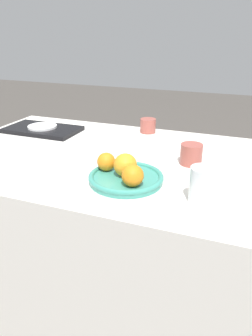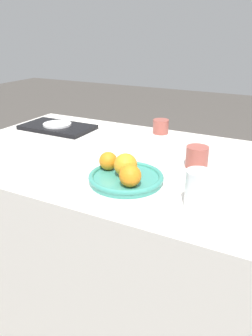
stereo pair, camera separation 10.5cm
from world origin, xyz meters
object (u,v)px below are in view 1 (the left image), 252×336
Objects in this scene: side_plate at (42,127)px; cup_1 at (191,154)px; fruit_platter at (126,178)px; water_glass at (202,185)px; orange_1 at (133,176)px; cup_0 at (148,126)px; orange_2 at (107,162)px; serving_tray at (43,130)px; orange_0 at (125,165)px.

side_plate is 0.77m from cup_1.
water_glass is at bearing -11.24° from fruit_platter.
cup_0 is (-0.15, 0.62, -0.02)m from orange_1.
cup_1 is (0.76, -0.16, 0.01)m from side_plate.
orange_2 reaches higher than fruit_platter.
cup_1 is at bearing -11.71° from side_plate.
fruit_platter is at bearing 168.76° from water_glass.
serving_tray is at bearing 0.00° from side_plate.
cup_0 is (-0.10, 0.56, 0.02)m from fruit_platter.
fruit_platter is 1.76× the size of side_plate.
serving_tray is (-0.51, 0.36, -0.04)m from orange_2.
cup_1 reaches higher than side_plate.
orange_1 is 0.21m from water_glass.
orange_0 is at bearing 167.71° from water_glass.
serving_tray is 4.40× the size of cup_1.
cup_0 reaches higher than side_plate.
orange_1 is at bearing -113.37° from cup_1.
orange_2 is 0.32m from cup_1.
fruit_platter reaches higher than serving_tray.
orange_2 is 0.77× the size of cup_1.
cup_0 is (-0.36, 0.61, -0.02)m from water_glass.
fruit_platter is 0.08m from orange_1.
orange_1 is 0.85× the size of cup_1.
orange_0 is 0.95× the size of cup_1.
orange_2 reaches higher than side_plate.
orange_1 is 0.77m from side_plate.
cup_0 is at bearing 120.20° from water_glass.
orange_1 is at bearing -52.03° from orange_0.
orange_2 is (-0.07, 0.02, -0.01)m from orange_0.
orange_1 is 0.19× the size of serving_tray.
serving_tray is at bearing 144.92° from orange_1.
orange_0 is 0.26m from water_glass.
cup_1 is (0.76, -0.16, 0.03)m from serving_tray.
orange_0 is 0.70m from serving_tray.
water_glass is (0.26, -0.06, -0.00)m from orange_0.
water_glass is (0.33, -0.08, 0.00)m from orange_2.
side_plate is at bearing 144.92° from orange_1.
orange_0 reaches higher than orange_2.
orange_1 is 1.10× the size of orange_2.
cup_1 is at bearing 66.63° from orange_1.
water_glass is at bearing -27.57° from side_plate.
water_glass is at bearing -73.45° from cup_1.
fruit_platter is 0.71m from serving_tray.
orange_1 is (0.05, -0.06, -0.00)m from orange_0.
orange_2 is at bearing 164.89° from orange_0.
serving_tray is 0.77m from cup_1.
water_glass is (0.21, 0.01, 0.00)m from orange_1.
side_plate is at bearing -160.39° from cup_0.
water_glass reaches higher than serving_tray.
side_plate is at bearing 168.29° from cup_1.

